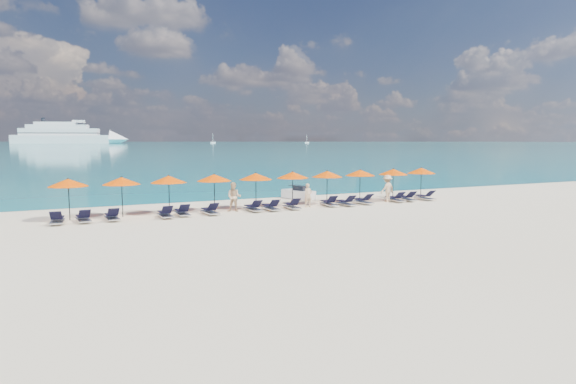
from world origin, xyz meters
name	(u,v)px	position (x,y,z in m)	size (l,w,h in m)	color
ground	(311,220)	(0.00, 0.00, 0.00)	(1400.00, 1400.00, 0.00)	beige
sea	(78,143)	(0.00, 660.00, 0.01)	(1600.00, 1300.00, 0.01)	#1FA9B2
cruise_ship	(72,136)	(-6.89, 575.75, 8.95)	(124.72, 48.60, 34.41)	white
sailboat_near	(213,142)	(148.26, 546.93, 1.20)	(6.38, 2.13, 11.69)	white
sailboat_far	(307,142)	(260.25, 516.53, 1.04)	(5.55, 1.85, 10.17)	white
jetski	(299,194)	(3.33, 8.46, 0.39)	(1.75, 2.84, 0.95)	white
beachgoer_a	(308,195)	(2.01, 4.31, 0.76)	(0.56, 0.37, 1.53)	#D4AE83
beachgoer_b	(234,197)	(-2.88, 4.45, 0.88)	(0.86, 0.49, 1.76)	#D4AE83
beachgoer_c	(387,188)	(8.21, 4.45, 0.93)	(1.21, 0.56, 1.87)	#D4AE83
umbrella_0	(68,183)	(-11.85, 5.22, 2.02)	(2.10, 2.10, 2.28)	black
umbrella_1	(122,181)	(-9.15, 5.19, 2.02)	(2.10, 2.10, 2.28)	black
umbrella_2	(169,179)	(-6.56, 5.22, 2.02)	(2.10, 2.10, 2.28)	black
umbrella_3	(214,178)	(-3.85, 5.25, 2.02)	(2.10, 2.10, 2.28)	black
umbrella_4	(256,176)	(-1.21, 5.17, 2.02)	(2.10, 2.10, 2.28)	black
umbrella_5	(293,175)	(1.37, 5.29, 2.02)	(2.10, 2.10, 2.28)	black
umbrella_6	(327,174)	(3.85, 5.16, 2.02)	(2.10, 2.10, 2.28)	black
umbrella_7	(360,173)	(6.53, 5.29, 2.02)	(2.10, 2.10, 2.28)	black
umbrella_8	(393,172)	(9.20, 5.12, 2.02)	(2.10, 2.10, 2.28)	black
umbrella_9	(421,171)	(11.88, 5.32, 2.02)	(2.10, 2.10, 2.28)	black
lounger_0	(57,220)	(-12.44, 4.14, 0.24)	(0.75, 1.74, 0.66)	silver
lounger_1	(83,218)	(-11.21, 4.14, 0.24)	(0.79, 1.76, 0.66)	silver
lounger_2	(112,216)	(-9.80, 4.10, 0.24)	(0.73, 1.74, 0.66)	silver
lounger_3	(165,214)	(-7.06, 3.83, 0.24)	(0.68, 1.72, 0.66)	silver
lounger_4	(182,212)	(-6.06, 4.09, 0.24)	(0.63, 1.70, 0.66)	silver
lounger_5	(210,211)	(-4.50, 3.94, 0.24)	(0.77, 1.75, 0.66)	silver
lounger_6	(253,208)	(-1.81, 4.07, 0.24)	(0.69, 1.73, 0.66)	silver
lounger_7	(271,207)	(-0.71, 3.92, 0.24)	(0.66, 1.71, 0.66)	silver
lounger_8	(292,205)	(0.70, 3.96, 0.24)	(0.70, 1.73, 0.66)	silver
lounger_9	(329,203)	(3.44, 4.15, 0.24)	(0.78, 1.75, 0.66)	silver
lounger_10	(346,202)	(4.53, 3.85, 0.24)	(0.72, 1.73, 0.66)	silver
lounger_11	(363,201)	(6.02, 4.10, 0.24)	(0.77, 1.75, 0.66)	silver
lounger_12	(395,199)	(8.68, 4.17, 0.24)	(0.63, 1.70, 0.66)	silver
lounger_13	(407,198)	(9.71, 4.17, 0.24)	(0.74, 1.74, 0.66)	silver
lounger_14	(425,197)	(11.24, 4.09, 0.24)	(0.71, 1.73, 0.66)	silver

